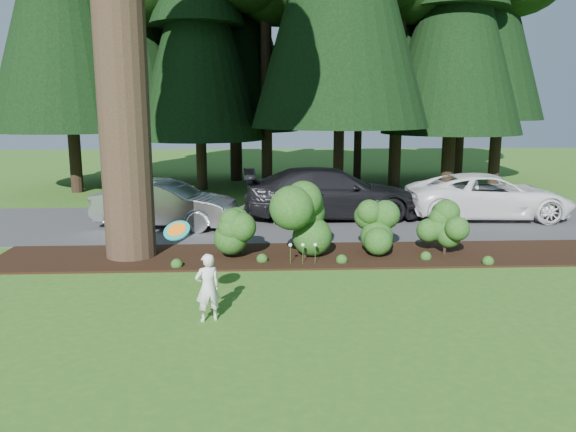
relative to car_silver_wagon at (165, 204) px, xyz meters
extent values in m
plane|color=#31641C|center=(4.30, -6.90, -0.76)|extent=(80.00, 80.00, 0.00)
cube|color=black|center=(4.30, -3.65, -0.74)|extent=(16.00, 2.50, 0.05)
cube|color=#38383A|center=(4.30, 0.60, -0.75)|extent=(22.00, 6.00, 0.03)
cylinder|color=black|center=(-0.30, -3.50, 5.24)|extent=(1.24, 1.24, 12.00)
sphere|color=#204415|center=(2.30, -3.70, -0.10)|extent=(1.08, 1.08, 1.08)
cylinder|color=black|center=(2.30, -3.70, -0.61)|extent=(0.08, 0.08, 0.30)
sphere|color=#204415|center=(4.10, -3.90, 0.17)|extent=(1.35, 1.35, 1.35)
cylinder|color=black|center=(4.10, -3.90, -0.61)|extent=(0.08, 0.08, 0.30)
sphere|color=#204415|center=(5.90, -3.60, 0.06)|extent=(1.26, 1.26, 1.26)
cylinder|color=black|center=(5.90, -3.60, -0.61)|extent=(0.08, 0.08, 0.30)
sphere|color=#204415|center=(7.70, -3.80, -0.05)|extent=(1.17, 1.17, 1.17)
cylinder|color=black|center=(7.70, -3.80, -0.61)|extent=(0.08, 0.08, 0.30)
cylinder|color=#204415|center=(3.70, -4.50, -0.51)|extent=(0.01, 0.01, 0.50)
sphere|color=white|center=(3.70, -4.50, -0.24)|extent=(0.09, 0.09, 0.09)
cylinder|color=#204415|center=(4.00, -4.50, -0.51)|extent=(0.01, 0.01, 0.50)
sphere|color=white|center=(4.00, -4.50, -0.24)|extent=(0.09, 0.09, 0.09)
cylinder|color=#204415|center=(4.30, -4.50, -0.51)|extent=(0.01, 0.01, 0.50)
sphere|color=white|center=(4.30, -4.50, -0.24)|extent=(0.09, 0.09, 0.09)
cylinder|color=black|center=(-5.20, 7.10, 4.14)|extent=(0.50, 0.50, 9.80)
cone|color=black|center=(-5.20, 7.10, 6.94)|extent=(6.16, 6.16, 10.50)
cylinder|color=black|center=(-2.70, 7.60, 3.79)|extent=(0.50, 0.50, 9.10)
cylinder|color=black|center=(0.30, 8.10, 4.49)|extent=(0.50, 0.50, 10.50)
cone|color=black|center=(0.30, 8.10, 7.49)|extent=(6.60, 6.60, 11.25)
cylinder|color=black|center=(3.30, 6.60, 3.61)|extent=(0.50, 0.50, 8.75)
cylinder|color=black|center=(6.30, 7.60, 4.84)|extent=(0.50, 0.50, 11.20)
cylinder|color=black|center=(9.30, 8.60, 3.96)|extent=(0.50, 0.50, 9.45)
cylinder|color=black|center=(11.80, 7.10, 4.66)|extent=(0.50, 0.50, 10.85)
cylinder|color=black|center=(14.30, 9.10, 4.14)|extent=(0.50, 0.50, 9.80)
cylinder|color=black|center=(-3.70, 11.60, 4.84)|extent=(0.50, 0.50, 11.20)
cone|color=black|center=(-3.70, 11.60, 8.04)|extent=(7.04, 7.04, 12.00)
cylinder|color=black|center=(1.80, 11.10, 4.49)|extent=(0.50, 0.50, 10.50)
cone|color=black|center=(1.80, 11.10, 7.49)|extent=(6.60, 6.60, 11.25)
cylinder|color=black|center=(7.80, 12.10, 5.19)|extent=(0.50, 0.50, 11.90)
cylinder|color=black|center=(12.80, 11.60, 4.31)|extent=(0.50, 0.50, 10.15)
cone|color=black|center=(12.80, 11.60, 7.21)|extent=(6.38, 6.38, 10.88)
imported|color=#AAAAAF|center=(0.00, 0.00, 0.00)|extent=(4.68, 2.43, 1.47)
imported|color=white|center=(10.74, 0.91, 0.02)|extent=(5.58, 2.78, 1.52)
imported|color=black|center=(5.38, 1.17, 0.12)|extent=(5.99, 2.60, 1.72)
imported|color=white|center=(2.05, -7.93, -0.14)|extent=(0.53, 0.44, 1.24)
cylinder|color=teal|center=(1.57, -8.12, 0.95)|extent=(0.51, 0.41, 0.35)
cylinder|color=orange|center=(1.57, -8.12, 0.96)|extent=(0.36, 0.29, 0.25)
camera|label=1|loc=(3.01, -17.53, 3.03)|focal=35.00mm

